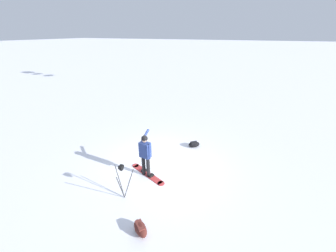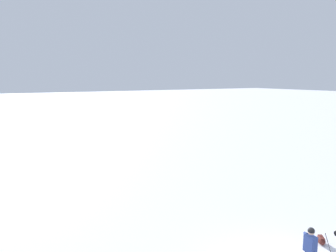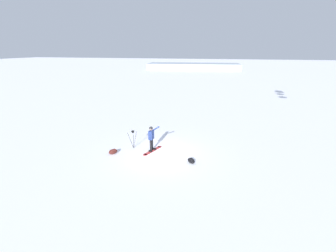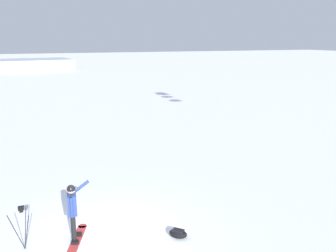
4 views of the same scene
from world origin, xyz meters
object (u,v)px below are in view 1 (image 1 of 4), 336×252
object	(u,v)px
gear_bag_large	(140,228)
gear_bag_small	(194,144)
snowboard	(147,174)
snowboarder	(145,152)
camera_tripod	(122,175)

from	to	relation	value
gear_bag_large	gear_bag_small	xyz separation A→B (m)	(0.06, -5.21, -0.03)
snowboard	gear_bag_large	world-z (taller)	gear_bag_large
snowboarder	gear_bag_small	xyz separation A→B (m)	(-1.05, -2.88, -0.94)
snowboard	gear_bag_large	bearing A→B (deg)	114.74
snowboarder	camera_tripod	distance (m)	1.38
snowboard	gear_bag_small	bearing A→B (deg)	-110.32
snowboarder	gear_bag_small	bearing A→B (deg)	-110.06
gear_bag_large	snowboarder	bearing A→B (deg)	-64.54
snowboarder	snowboard	bearing A→B (deg)	-97.39
gear_bag_small	snowboard	bearing A→B (deg)	69.68
gear_bag_small	snowboarder	bearing A→B (deg)	69.94
snowboard	gear_bag_large	xyz separation A→B (m)	(-1.10, 2.39, 0.15)
snowboarder	snowboard	size ratio (longest dim) A/B	1.02
snowboarder	gear_bag_small	size ratio (longest dim) A/B	2.76
snowboard	gear_bag_small	world-z (taller)	gear_bag_small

